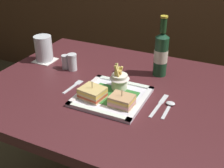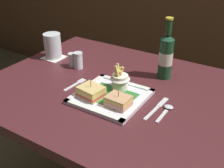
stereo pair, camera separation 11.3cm
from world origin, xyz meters
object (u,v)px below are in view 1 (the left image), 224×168
object	(u,v)px
dining_table	(112,111)
knife	(160,104)
beer_bottle	(161,53)
sandwich_half_right	(122,101)
square_plate	(112,97)
water_glass	(44,50)
fries_cup	(119,79)
spoon	(169,106)
sandwich_half_left	(92,93)
fork	(74,86)
pepper_shaker	(72,63)
salt_shaker	(65,63)

from	to	relation	value
dining_table	knife	xyz separation A→B (m)	(0.22, -0.04, 0.12)
beer_bottle	sandwich_half_right	bearing A→B (deg)	-98.01
square_plate	water_glass	distance (m)	0.50
dining_table	fries_cup	size ratio (longest dim) A/B	9.61
fries_cup	spoon	distance (m)	0.23
fries_cup	beer_bottle	distance (m)	0.24
dining_table	spoon	distance (m)	0.29
sandwich_half_left	sandwich_half_right	size ratio (longest dim) A/B	1.16
fries_cup	knife	distance (m)	0.19
fork	pepper_shaker	xyz separation A→B (m)	(-0.09, 0.13, 0.03)
dining_table	salt_shaker	bearing A→B (deg)	165.10
knife	pepper_shaker	world-z (taller)	pepper_shaker
water_glass	salt_shaker	distance (m)	0.15
fries_cup	water_glass	size ratio (longest dim) A/B	0.89
beer_bottle	square_plate	bearing A→B (deg)	-111.02
pepper_shaker	spoon	bearing A→B (deg)	-12.98
sandwich_half_left	sandwich_half_right	bearing A→B (deg)	0.00
sandwich_half_right	fries_cup	world-z (taller)	fries_cup
dining_table	fork	bearing A→B (deg)	-158.43
dining_table	fork	xyz separation A→B (m)	(-0.15, -0.06, 0.12)
fork	spoon	bearing A→B (deg)	2.71
square_plate	salt_shaker	bearing A→B (deg)	154.37
dining_table	sandwich_half_left	distance (m)	0.20
fries_cup	salt_shaker	xyz separation A→B (m)	(-0.32, 0.08, -0.03)
water_glass	pepper_shaker	size ratio (longest dim) A/B	1.59
square_plate	beer_bottle	distance (m)	0.32
square_plate	fries_cup	xyz separation A→B (m)	(0.00, 0.07, 0.05)
fries_cup	dining_table	bearing A→B (deg)	165.79
fork	sandwich_half_left	bearing A→B (deg)	-26.44
dining_table	knife	bearing A→B (deg)	-11.11
water_glass	spoon	size ratio (longest dim) A/B	1.05
square_plate	pepper_shaker	world-z (taller)	pepper_shaker
spoon	beer_bottle	bearing A→B (deg)	115.20
sandwich_half_right	knife	xyz separation A→B (m)	(0.12, 0.08, -0.03)
sandwich_half_right	spoon	xyz separation A→B (m)	(0.16, 0.08, -0.02)
salt_shaker	square_plate	bearing A→B (deg)	-25.63
square_plate	sandwich_half_left	bearing A→B (deg)	-144.12
pepper_shaker	fork	bearing A→B (deg)	-55.91
dining_table	water_glass	xyz separation A→B (m)	(-0.43, 0.10, 0.18)
pepper_shaker	fries_cup	bearing A→B (deg)	-16.77
square_plate	sandwich_half_right	bearing A→B (deg)	-35.88
square_plate	spoon	distance (m)	0.22
square_plate	dining_table	bearing A→B (deg)	114.90
water_glass	salt_shaker	xyz separation A→B (m)	(0.14, -0.03, -0.03)
sandwich_half_right	knife	world-z (taller)	sandwich_half_right
dining_table	sandwich_half_right	bearing A→B (deg)	-51.31
sandwich_half_right	beer_bottle	world-z (taller)	beer_bottle
sandwich_half_right	salt_shaker	world-z (taller)	sandwich_half_right
sandwich_half_right	fries_cup	xyz separation A→B (m)	(-0.06, 0.11, 0.02)
dining_table	fork	world-z (taller)	fork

